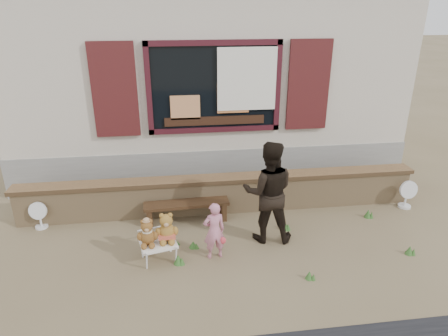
{
  "coord_description": "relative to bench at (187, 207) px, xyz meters",
  "views": [
    {
      "loc": [
        -0.8,
        -5.38,
        3.51
      ],
      "look_at": [
        0.0,
        0.6,
        1.0
      ],
      "focal_mm": 32.0,
      "sensor_mm": 36.0,
      "label": 1
    }
  ],
  "objects": [
    {
      "name": "ground",
      "position": [
        0.63,
        -0.68,
        -0.27
      ],
      "size": [
        80.0,
        80.0,
        0.0
      ],
      "primitive_type": "plane",
      "color": "brown",
      "rests_on": "ground"
    },
    {
      "name": "shopfront",
      "position": [
        0.63,
        3.81,
        1.73
      ],
      "size": [
        8.04,
        5.13,
        4.0
      ],
      "color": "#A49785",
      "rests_on": "ground"
    },
    {
      "name": "brick_wall",
      "position": [
        0.63,
        0.32,
        0.07
      ],
      "size": [
        7.1,
        0.36,
        0.67
      ],
      "color": "tan",
      "rests_on": "ground"
    },
    {
      "name": "bench",
      "position": [
        0.0,
        0.0,
        0.0
      ],
      "size": [
        1.45,
        0.37,
        0.37
      ],
      "rotation": [
        0.0,
        0.0,
        0.05
      ],
      "color": "#321F11",
      "rests_on": "ground"
    },
    {
      "name": "folding_chair",
      "position": [
        -0.46,
        -1.07,
        0.01
      ],
      "size": [
        0.59,
        0.55,
        0.31
      ],
      "rotation": [
        0.0,
        0.0,
        0.24
      ],
      "color": "white",
      "rests_on": "ground"
    },
    {
      "name": "teddy_bear_left",
      "position": [
        -0.6,
        -1.1,
        0.24
      ],
      "size": [
        0.35,
        0.32,
        0.41
      ],
      "primitive_type": null,
      "rotation": [
        0.0,
        0.0,
        0.24
      ],
      "color": "brown",
      "rests_on": "folding_chair"
    },
    {
      "name": "teddy_bear_right",
      "position": [
        -0.33,
        -1.03,
        0.26
      ],
      "size": [
        0.39,
        0.36,
        0.45
      ],
      "primitive_type": null,
      "rotation": [
        0.0,
        0.0,
        0.24
      ],
      "color": "brown",
      "rests_on": "folding_chair"
    },
    {
      "name": "child",
      "position": [
        0.36,
        -1.1,
        0.18
      ],
      "size": [
        0.36,
        0.26,
        0.89
      ],
      "primitive_type": "imported",
      "rotation": [
        0.0,
        0.0,
        3.3
      ],
      "color": "pink",
      "rests_on": "ground"
    },
    {
      "name": "adult",
      "position": [
        1.24,
        -0.69,
        0.55
      ],
      "size": [
        0.89,
        0.74,
        1.64
      ],
      "primitive_type": "imported",
      "rotation": [
        0.0,
        0.0,
        2.97
      ],
      "color": "black",
      "rests_on": "ground"
    },
    {
      "name": "fan_left",
      "position": [
        -2.44,
        0.12,
        -0.03
      ],
      "size": [
        0.31,
        0.2,
        0.48
      ],
      "rotation": [
        0.0,
        0.0,
        -0.15
      ],
      "color": "white",
      "rests_on": "ground"
    },
    {
      "name": "fan_right",
      "position": [
        4.01,
        -0.01,
        0.0
      ],
      "size": [
        0.33,
        0.23,
        0.54
      ],
      "rotation": [
        0.0,
        0.0,
        0.01
      ],
      "color": "silver",
      "rests_on": "ground"
    },
    {
      "name": "grass_tufts",
      "position": [
        1.42,
        -0.89,
        -0.2
      ],
      "size": [
        3.62,
        1.62,
        0.15
      ],
      "color": "#376428",
      "rests_on": "ground"
    }
  ]
}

